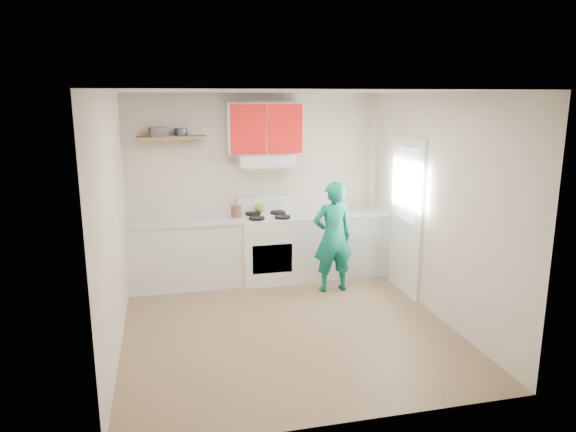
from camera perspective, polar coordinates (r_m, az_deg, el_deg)
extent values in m
plane|color=brown|center=(6.14, -0.19, -11.73)|extent=(3.80, 3.80, 0.00)
cube|color=white|center=(5.58, -0.21, 13.32)|extent=(3.60, 3.80, 0.04)
cube|color=beige|center=(7.55, -3.47, 3.27)|extent=(3.60, 0.04, 2.60)
cube|color=beige|center=(3.96, 6.08, -5.67)|extent=(3.60, 0.04, 2.60)
cube|color=beige|center=(5.61, -18.42, -0.74)|extent=(0.04, 3.80, 2.60)
cube|color=beige|center=(6.37, 15.79, 1.00)|extent=(0.04, 3.80, 2.60)
cube|color=white|center=(7.02, 12.73, -0.05)|extent=(0.05, 0.85, 2.05)
cube|color=white|center=(6.93, 12.70, 3.37)|extent=(0.01, 0.55, 0.95)
cube|color=silver|center=(7.35, -11.00, -4.03)|extent=(1.52, 0.60, 0.90)
cube|color=silver|center=(7.73, 5.37, -3.00)|extent=(1.32, 0.60, 0.90)
cube|color=white|center=(7.45, -2.19, -3.49)|extent=(0.76, 0.65, 0.92)
cube|color=silver|center=(7.30, -2.44, 6.08)|extent=(0.76, 0.44, 0.15)
cube|color=red|center=(7.32, -2.55, 9.44)|extent=(1.02, 0.33, 0.70)
cube|color=brown|center=(7.21, -12.48, 8.31)|extent=(0.90, 0.30, 0.04)
cube|color=#473E46|center=(7.17, -13.87, 8.82)|extent=(0.25, 0.21, 0.12)
cylinder|color=#333D4C|center=(7.20, -11.50, 8.89)|extent=(0.21, 0.21, 0.10)
ellipsoid|color=olive|center=(7.56, -3.07, 0.92)|extent=(0.21, 0.21, 0.15)
cylinder|color=brown|center=(7.31, -5.60, 0.41)|extent=(0.16, 0.16, 0.18)
cube|color=olive|center=(7.52, 5.20, 0.17)|extent=(0.32, 0.27, 0.02)
cube|color=red|center=(7.78, 8.65, 0.45)|extent=(0.31, 0.27, 0.01)
imported|color=#0C6F5A|center=(6.97, 4.87, -2.28)|extent=(0.55, 0.37, 1.48)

